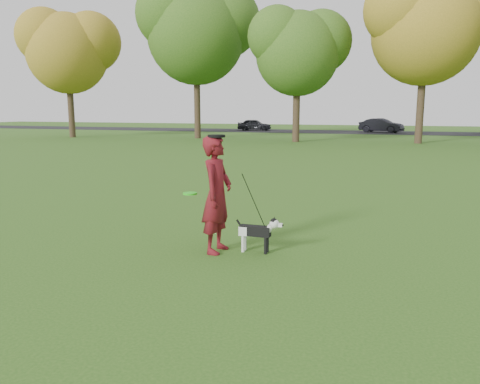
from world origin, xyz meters
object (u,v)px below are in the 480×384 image
(man, at_px, (217,195))
(car_left, at_px, (255,125))
(dog, at_px, (259,230))
(car_mid, at_px, (381,125))

(man, bearing_deg, car_left, 17.05)
(dog, relative_size, car_left, 0.23)
(car_mid, bearing_deg, car_left, 108.90)
(dog, distance_m, car_mid, 39.63)
(car_left, relative_size, car_mid, 0.86)
(man, distance_m, car_left, 41.27)
(man, xyz_separation_m, dog, (0.65, 0.16, -0.57))
(dog, bearing_deg, car_mid, 88.76)
(car_mid, bearing_deg, dog, -162.34)
(car_left, bearing_deg, man, -167.54)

